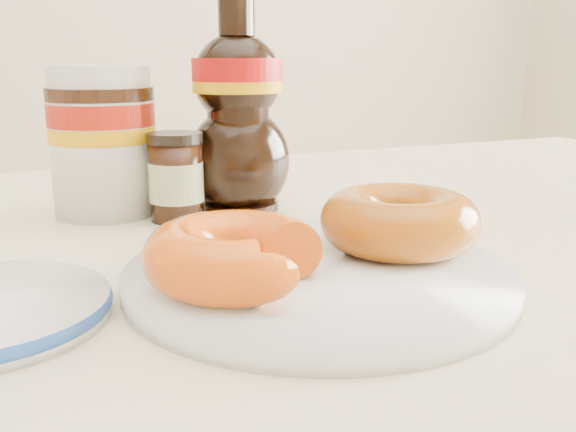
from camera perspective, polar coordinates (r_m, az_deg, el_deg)
name	(u,v)px	position (r m, az deg, el deg)	size (l,w,h in m)	color
dining_table	(339,335)	(0.55, 4.57, -10.54)	(1.40, 0.90, 0.75)	beige
plate	(319,275)	(0.42, 2.77, -5.27)	(0.25, 0.25, 0.01)	white
donut_bitten	(234,255)	(0.38, -4.80, -3.44)	(0.11, 0.11, 0.04)	#CD550B
donut_whole	(399,220)	(0.46, 9.86, -0.38)	(0.11, 0.11, 0.04)	#935509
nutella_jar	(103,135)	(0.62, -16.14, 6.91)	(0.10, 0.10, 0.14)	white
syrup_bottle	(238,109)	(0.61, -4.47, 9.50)	(0.10, 0.08, 0.19)	black
dark_jar	(176,178)	(0.59, -9.90, 3.36)	(0.05, 0.05, 0.08)	black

